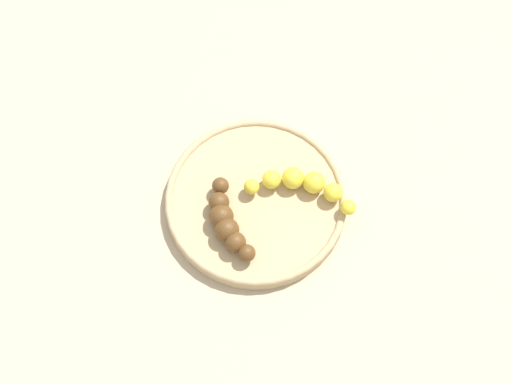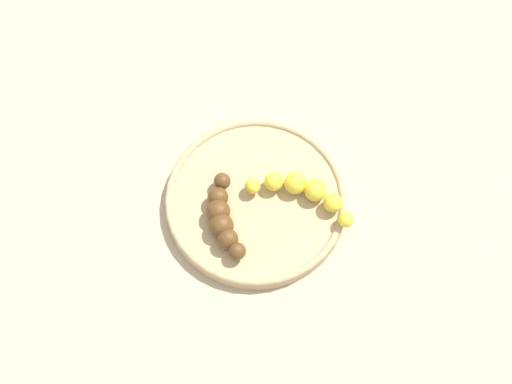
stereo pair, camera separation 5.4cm
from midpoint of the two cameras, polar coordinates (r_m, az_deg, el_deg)
ground_plane at (r=0.91m, az=-1.70°, el=-1.11°), size 2.40×2.40×0.00m
fruit_bowl at (r=0.90m, az=-1.72°, el=-0.80°), size 0.24×0.24×0.02m
banana_overripe at (r=0.87m, az=-4.27°, el=-2.67°), size 0.10×0.08×0.03m
banana_yellow at (r=0.89m, az=2.16°, el=0.47°), size 0.05×0.15×0.03m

